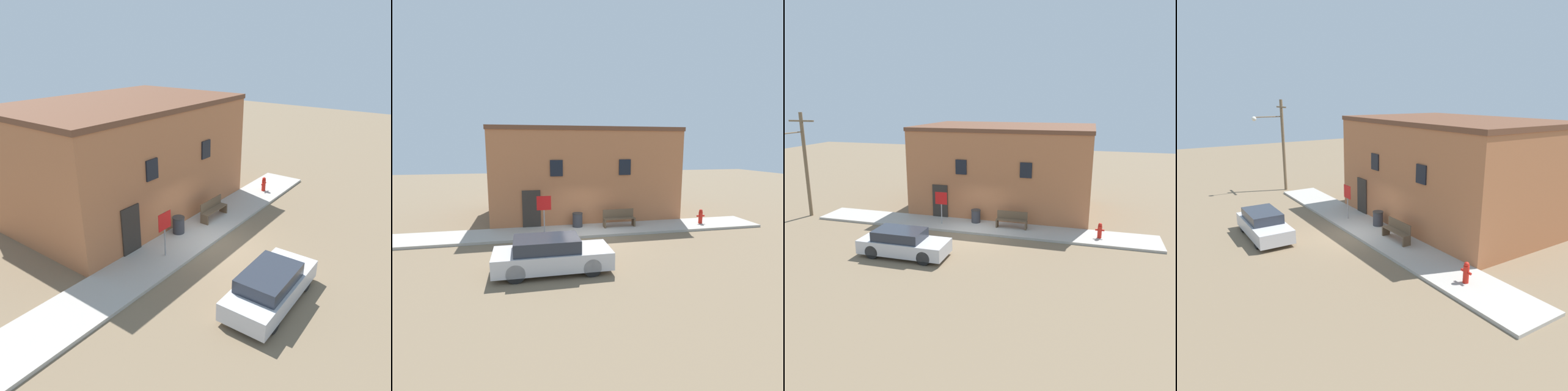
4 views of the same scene
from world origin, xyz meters
TOP-DOWN VIEW (x-y plane):
  - ground_plane at (0.00, 0.00)m, footprint 80.00×80.00m
  - sidewalk at (0.00, 1.17)m, footprint 20.28×2.34m
  - brick_building at (0.64, 6.05)m, footprint 11.50×7.55m
  - fire_hydrant at (6.94, 1.07)m, footprint 0.47×0.23m
  - stop_sign at (-2.17, 0.99)m, footprint 0.74×0.06m
  - bench at (2.04, 1.42)m, footprint 1.79×0.44m
  - trash_bin at (-0.26, 1.81)m, footprint 0.57×0.57m
  - parked_car at (-2.25, -3.78)m, footprint 4.31×1.70m

SIDE VIEW (x-z plane):
  - ground_plane at x=0.00m, z-range 0.00..0.00m
  - sidewalk at x=0.00m, z-range 0.00..0.13m
  - trash_bin at x=-0.26m, z-range 0.14..0.93m
  - fire_hydrant at x=6.94m, z-range 0.13..0.97m
  - bench at x=2.04m, z-range 0.13..1.09m
  - parked_car at x=-2.25m, z-range -0.02..1.30m
  - stop_sign at x=-2.17m, z-range 0.53..2.48m
  - brick_building at x=0.64m, z-range 0.00..5.74m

